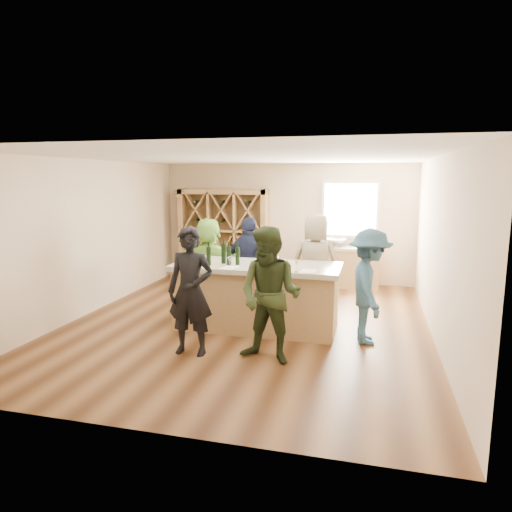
% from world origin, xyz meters
% --- Properties ---
extents(floor, '(6.00, 7.00, 0.10)m').
position_xyz_m(floor, '(0.00, 0.00, -0.05)').
color(floor, brown).
rests_on(floor, ground).
extents(ceiling, '(6.00, 7.00, 0.10)m').
position_xyz_m(ceiling, '(0.00, 0.00, 2.85)').
color(ceiling, white).
rests_on(ceiling, ground).
extents(wall_back, '(6.00, 0.10, 2.80)m').
position_xyz_m(wall_back, '(0.00, 3.55, 1.40)').
color(wall_back, beige).
rests_on(wall_back, ground).
extents(wall_front, '(6.00, 0.10, 2.80)m').
position_xyz_m(wall_front, '(0.00, -3.55, 1.40)').
color(wall_front, beige).
rests_on(wall_front, ground).
extents(wall_left, '(0.10, 7.00, 2.80)m').
position_xyz_m(wall_left, '(-3.05, 0.00, 1.40)').
color(wall_left, beige).
rests_on(wall_left, ground).
extents(wall_right, '(0.10, 7.00, 2.80)m').
position_xyz_m(wall_right, '(3.05, 0.00, 1.40)').
color(wall_right, beige).
rests_on(wall_right, ground).
extents(window_frame, '(1.30, 0.06, 1.30)m').
position_xyz_m(window_frame, '(1.50, 3.47, 1.75)').
color(window_frame, white).
rests_on(window_frame, wall_back).
extents(window_pane, '(1.18, 0.01, 1.18)m').
position_xyz_m(window_pane, '(1.50, 3.44, 1.75)').
color(window_pane, white).
rests_on(window_pane, wall_back).
extents(wine_rack, '(2.20, 0.45, 2.20)m').
position_xyz_m(wine_rack, '(-1.50, 3.27, 1.10)').
color(wine_rack, '#9E7A4B').
rests_on(wine_rack, floor).
extents(back_counter_base, '(1.60, 0.58, 0.86)m').
position_xyz_m(back_counter_base, '(1.40, 3.20, 0.43)').
color(back_counter_base, '#9E7A4B').
rests_on(back_counter_base, floor).
extents(back_counter_top, '(1.70, 0.62, 0.06)m').
position_xyz_m(back_counter_top, '(1.40, 3.20, 0.89)').
color(back_counter_top, '#B6AD96').
rests_on(back_counter_top, back_counter_base).
extents(sink, '(0.54, 0.54, 0.19)m').
position_xyz_m(sink, '(1.20, 3.20, 1.01)').
color(sink, silver).
rests_on(sink, back_counter_top).
extents(faucet, '(0.02, 0.02, 0.30)m').
position_xyz_m(faucet, '(1.20, 3.38, 1.07)').
color(faucet, silver).
rests_on(faucet, back_counter_top).
extents(tasting_counter_base, '(2.60, 1.00, 1.00)m').
position_xyz_m(tasting_counter_base, '(0.20, -0.17, 0.50)').
color(tasting_counter_base, '#9E7A4B').
rests_on(tasting_counter_base, floor).
extents(tasting_counter_top, '(2.72, 1.12, 0.08)m').
position_xyz_m(tasting_counter_top, '(0.20, -0.17, 1.04)').
color(tasting_counter_top, '#B6AD96').
rests_on(tasting_counter_top, tasting_counter_base).
extents(wine_bottle_b, '(0.09, 0.09, 0.30)m').
position_xyz_m(wine_bottle_b, '(-0.53, -0.43, 1.23)').
color(wine_bottle_b, black).
rests_on(wine_bottle_b, tasting_counter_top).
extents(wine_bottle_c, '(0.09, 0.09, 0.32)m').
position_xyz_m(wine_bottle_c, '(-0.34, -0.23, 1.24)').
color(wine_bottle_c, black).
rests_on(wine_bottle_c, tasting_counter_top).
extents(wine_bottle_d, '(0.10, 0.10, 0.31)m').
position_xyz_m(wine_bottle_d, '(-0.21, -0.35, 1.23)').
color(wine_bottle_d, black).
rests_on(wine_bottle_d, tasting_counter_top).
extents(wine_bottle_e, '(0.08, 0.08, 0.28)m').
position_xyz_m(wine_bottle_e, '(-0.08, -0.28, 1.22)').
color(wine_bottle_e, black).
rests_on(wine_bottle_e, tasting_counter_top).
extents(wine_glass_a, '(0.09, 0.09, 0.19)m').
position_xyz_m(wine_glass_a, '(-0.11, -0.61, 1.17)').
color(wine_glass_a, white).
rests_on(wine_glass_a, tasting_counter_top).
extents(wine_glass_b, '(0.07, 0.07, 0.18)m').
position_xyz_m(wine_glass_b, '(0.45, -0.59, 1.17)').
color(wine_glass_b, white).
rests_on(wine_glass_b, tasting_counter_top).
extents(wine_glass_c, '(0.07, 0.07, 0.17)m').
position_xyz_m(wine_glass_c, '(0.93, -0.63, 1.16)').
color(wine_glass_c, white).
rests_on(wine_glass_c, tasting_counter_top).
extents(wine_glass_d, '(0.08, 0.08, 0.17)m').
position_xyz_m(wine_glass_d, '(0.60, -0.32, 1.16)').
color(wine_glass_d, white).
rests_on(wine_glass_d, tasting_counter_top).
extents(tasting_menu_a, '(0.27, 0.33, 0.00)m').
position_xyz_m(tasting_menu_a, '(-0.14, -0.56, 1.08)').
color(tasting_menu_a, white).
rests_on(tasting_menu_a, tasting_counter_top).
extents(tasting_menu_b, '(0.28, 0.33, 0.00)m').
position_xyz_m(tasting_menu_b, '(0.46, -0.57, 1.08)').
color(tasting_menu_b, white).
rests_on(tasting_menu_b, tasting_counter_top).
extents(tasting_menu_c, '(0.24, 0.32, 0.00)m').
position_xyz_m(tasting_menu_c, '(1.10, -0.50, 1.08)').
color(tasting_menu_c, white).
rests_on(tasting_menu_c, tasting_counter_top).
extents(person_near_left, '(0.67, 0.49, 1.81)m').
position_xyz_m(person_near_left, '(-0.42, -1.47, 0.91)').
color(person_near_left, black).
rests_on(person_near_left, floor).
extents(person_near_right, '(0.98, 0.68, 1.84)m').
position_xyz_m(person_near_right, '(0.72, -1.48, 0.92)').
color(person_near_right, '#263319').
rests_on(person_near_right, floor).
extents(person_server, '(0.67, 1.18, 1.74)m').
position_xyz_m(person_server, '(2.00, -0.40, 0.87)').
color(person_server, '#335972').
rests_on(person_server, floor).
extents(person_far_mid, '(1.14, 0.78, 1.77)m').
position_xyz_m(person_far_mid, '(-0.16, 0.73, 0.89)').
color(person_far_mid, '#191E38').
rests_on(person_far_mid, floor).
extents(person_far_right, '(0.95, 0.66, 1.85)m').
position_xyz_m(person_far_right, '(1.04, 0.84, 0.92)').
color(person_far_right, gray).
rests_on(person_far_right, floor).
extents(person_far_left, '(1.69, 0.98, 1.72)m').
position_xyz_m(person_far_left, '(-1.01, 0.88, 0.86)').
color(person_far_left, '#8CC64C').
rests_on(person_far_left, floor).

